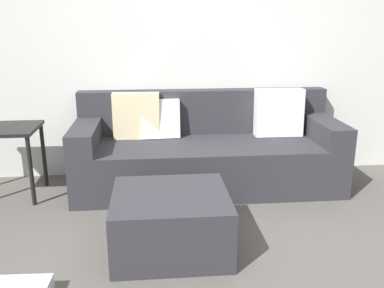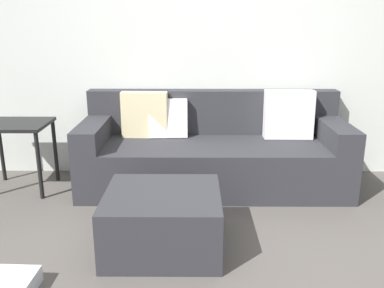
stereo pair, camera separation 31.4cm
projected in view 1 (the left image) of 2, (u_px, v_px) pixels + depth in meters
ground_plane at (233, 280)px, 2.55m from camera, size 6.62×6.62×0.00m
wall_back at (198, 37)px, 4.05m from camera, size 5.09×0.10×2.73m
couch_sectional at (207, 152)px, 3.95m from camera, size 2.42×0.86×0.89m
ottoman at (171, 221)px, 2.86m from camera, size 0.78×0.72×0.41m
side_table at (4, 138)px, 3.63m from camera, size 0.58×0.50×0.63m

